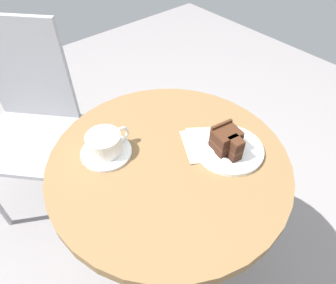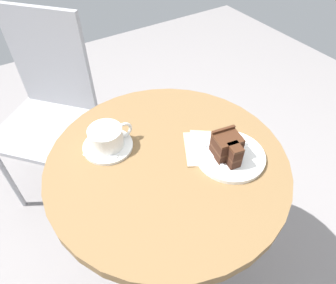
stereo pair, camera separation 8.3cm
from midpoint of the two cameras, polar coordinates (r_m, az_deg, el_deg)
The scene contains 10 objects.
ground_plane at distance 1.46m, azimuth -1.66°, elevation -22.57°, with size 4.40×4.40×0.01m, color gray.
cafe_table at distance 0.94m, azimuth -2.42°, elevation -8.58°, with size 0.68×0.68×0.72m.
saucer at distance 0.88m, azimuth -14.31°, elevation -2.03°, with size 0.14×0.14×0.01m.
coffee_cup at distance 0.85m, azimuth -14.68°, elevation -0.31°, with size 0.13×0.10×0.06m.
teaspoon at distance 0.85m, azimuth -16.37°, elevation -3.89°, with size 0.08×0.07×0.00m.
cake_plate at distance 0.87m, azimuth 8.89°, elevation -1.46°, with size 0.20×0.20×0.01m.
cake_slice at distance 0.83m, azimuth 8.40°, elevation 0.06°, with size 0.08×0.09×0.07m.
fork at distance 0.85m, azimuth 5.26°, elevation -1.06°, with size 0.03×0.14×0.00m.
napkin at distance 0.88m, azimuth 5.37°, elevation -0.51°, with size 0.21×0.20×0.00m.
cafe_chair at distance 1.43m, azimuth -26.56°, elevation 5.22°, with size 0.54×0.54×0.91m.
Camera 1 is at (-0.36, -0.42, 1.35)m, focal length 32.00 mm.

